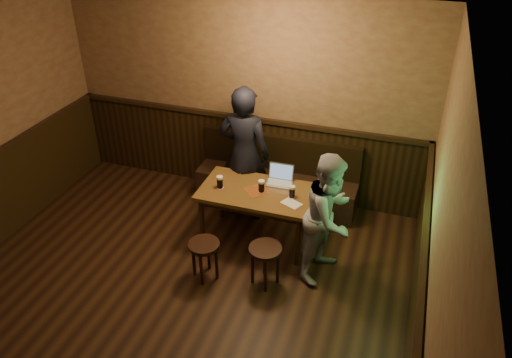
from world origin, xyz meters
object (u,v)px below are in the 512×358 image
at_px(bench, 277,183).
at_px(person_grey, 330,217).
at_px(stool_right, 265,255).
at_px(pint_mid, 261,186).
at_px(pint_right, 292,192).
at_px(person_suit, 244,154).
at_px(pint_left, 220,182).
at_px(stool_left, 204,250).
at_px(laptop, 280,178).
at_px(pub_table, 257,197).

bearing_deg(bench, person_grey, -51.45).
distance_m(stool_right, pint_mid, 0.87).
relative_size(pint_right, person_suit, 0.08).
distance_m(pint_right, person_suit, 0.91).
height_order(stool_right, pint_left, pint_left).
bearing_deg(stool_left, stool_right, 10.34).
bearing_deg(bench, pint_left, -114.70).
xyz_separation_m(stool_left, pint_right, (0.77, 0.84, 0.42)).
bearing_deg(bench, stool_right, -78.12).
bearing_deg(stool_left, bench, 78.87).
height_order(stool_left, laptop, laptop).
bearing_deg(pint_mid, stool_left, -115.38).
height_order(stool_left, person_suit, person_suit).
bearing_deg(pint_mid, pint_left, -171.41).
xyz_separation_m(pub_table, laptop, (0.21, 0.27, 0.15)).
height_order(pint_left, person_grey, person_grey).
bearing_deg(person_grey, pint_right, 76.96).
height_order(pint_right, person_grey, person_grey).
bearing_deg(person_suit, person_grey, 147.74).
height_order(stool_left, pint_right, pint_right).
height_order(pub_table, person_suit, person_suit).
relative_size(pint_mid, person_suit, 0.08).
relative_size(pub_table, laptop, 4.32).
distance_m(pub_table, pint_right, 0.46).
height_order(pint_left, laptop, laptop).
relative_size(pint_left, person_grey, 0.10).
relative_size(stool_right, pint_right, 3.36).
relative_size(pub_table, pint_mid, 8.89).
xyz_separation_m(pub_table, pint_right, (0.43, -0.00, 0.17)).
bearing_deg(stool_left, pint_right, 47.38).
relative_size(pub_table, person_grey, 0.90).
distance_m(pub_table, person_grey, 0.99).
height_order(stool_left, pint_left, pint_left).
height_order(pint_mid, pint_right, pint_mid).
bearing_deg(bench, pub_table, -90.00).
bearing_deg(stool_right, pint_right, 82.29).
bearing_deg(stool_left, person_suit, 89.63).
relative_size(bench, pint_right, 14.83).
bearing_deg(pint_right, pub_table, 179.46).
height_order(laptop, person_grey, person_grey).
distance_m(stool_right, pint_right, 0.83).
height_order(stool_right, person_suit, person_suit).
xyz_separation_m(pint_left, person_suit, (0.11, 0.56, 0.11)).
height_order(pint_right, laptop, laptop).
height_order(pint_left, person_suit, person_suit).
bearing_deg(stool_right, stool_left, -169.66).
distance_m(pub_table, pint_mid, 0.18).
relative_size(pint_left, pint_mid, 1.03).
bearing_deg(person_suit, pint_left, 78.15).
distance_m(pint_right, person_grey, 0.59).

